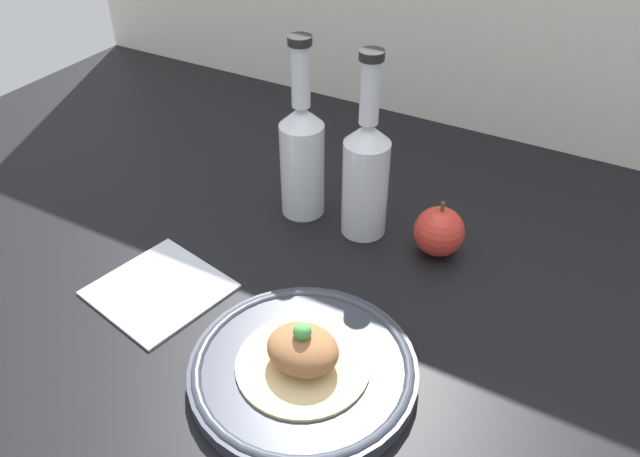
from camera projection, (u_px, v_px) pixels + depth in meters
ground_plane at (334, 296)px, 85.99cm from camera, size 180.00×110.00×4.00cm
plate at (303, 369)px, 71.49cm from camera, size 26.38×26.38×2.29cm
plated_food at (303, 353)px, 69.83cm from camera, size 15.47×15.47×6.53cm
cider_bottle_left at (302, 154)px, 92.75cm from camera, size 6.71×6.71×28.08cm
cider_bottle_right at (366, 172)px, 88.63cm from camera, size 6.71×6.71×28.08cm
apple at (439, 231)px, 88.39cm from camera, size 7.25×7.25×8.63cm
napkin at (159, 288)px, 83.60cm from camera, size 18.42×18.16×0.80cm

